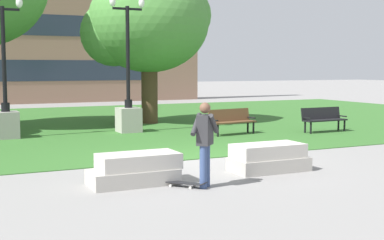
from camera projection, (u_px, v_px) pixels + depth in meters
The scene contains 11 objects.
ground_plane at pixel (200, 159), 13.99m from camera, with size 140.00×140.00×0.00m, color gray.
grass_lawn at pixel (97, 123), 22.98m from camera, with size 40.00×20.00×0.02m, color #336628.
concrete_block_center at pixel (135, 170), 10.98m from camera, with size 1.85×0.90×0.64m.
concrete_block_left at pixel (268, 158), 12.38m from camera, with size 1.80×0.90×0.64m.
person_skateboarder at pixel (205, 139), 10.64m from camera, with size 0.77×0.46×1.71m.
skateboard at pixel (183, 183), 10.76m from camera, with size 0.81×0.91×0.14m.
park_bench_near_left at pixel (323, 118), 19.79m from camera, with size 1.82×0.59×0.90m.
park_bench_near_right at pixel (232, 120), 19.05m from camera, with size 1.86×0.79×0.90m.
lamp_post_right at pixel (6, 109), 17.95m from camera, with size 1.32×0.80×4.80m.
lamp_post_center at pixel (128, 105), 19.70m from camera, with size 1.32×0.80×5.00m.
tree_far_left at pixel (147, 23), 22.55m from camera, with size 5.34×5.09×6.49m.
Camera 1 is at (-6.11, -12.40, 2.40)m, focal length 50.00 mm.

